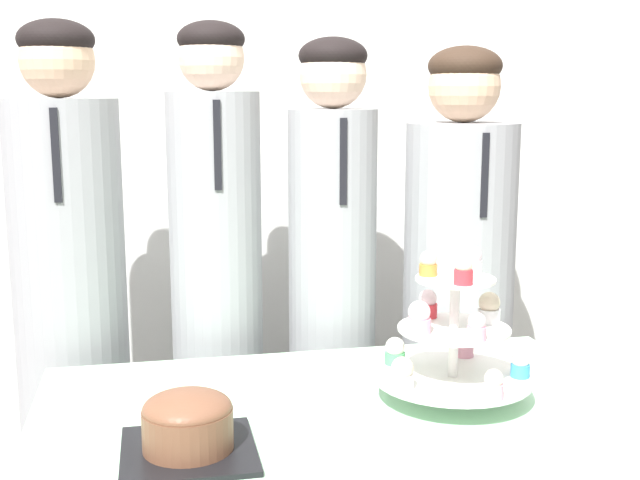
{
  "coord_description": "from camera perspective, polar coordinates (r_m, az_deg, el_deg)",
  "views": [
    {
      "loc": [
        -0.35,
        -1.1,
        1.39
      ],
      "look_at": [
        -0.03,
        0.43,
        1.11
      ],
      "focal_mm": 45.0,
      "sensor_mm": 36.0,
      "label": 1
    }
  ],
  "objects": [
    {
      "name": "cupcake_stand",
      "position": [
        1.69,
        9.36,
        -6.8
      ],
      "size": [
        0.33,
        0.33,
        0.32
      ],
      "color": "silver",
      "rests_on": "table"
    },
    {
      "name": "student_1",
      "position": [
        2.19,
        -7.28,
        -6.3
      ],
      "size": [
        0.24,
        0.25,
        1.57
      ],
      "color": "#939399",
      "rests_on": "ground_plane"
    },
    {
      "name": "student_3",
      "position": [
        2.36,
        9.7,
        -6.26
      ],
      "size": [
        0.31,
        0.32,
        1.52
      ],
      "color": "#939399",
      "rests_on": "ground_plane"
    },
    {
      "name": "student_0",
      "position": [
        2.2,
        -17.15,
        -6.97
      ],
      "size": [
        0.29,
        0.29,
        1.57
      ],
      "color": "#939399",
      "rests_on": "ground_plane"
    },
    {
      "name": "round_cake",
      "position": [
        1.47,
        -9.38,
        -12.81
      ],
      "size": [
        0.24,
        0.24,
        0.11
      ],
      "color": "black",
      "rests_on": "table"
    },
    {
      "name": "student_2",
      "position": [
        2.24,
        0.87,
        -6.11
      ],
      "size": [
        0.24,
        0.25,
        1.54
      ],
      "color": "#939399",
      "rests_on": "ground_plane"
    },
    {
      "name": "wall_back",
      "position": [
        2.61,
        -4.22,
        9.41
      ],
      "size": [
        9.0,
        0.06,
        2.7
      ],
      "color": "silver",
      "rests_on": "ground_plane"
    }
  ]
}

